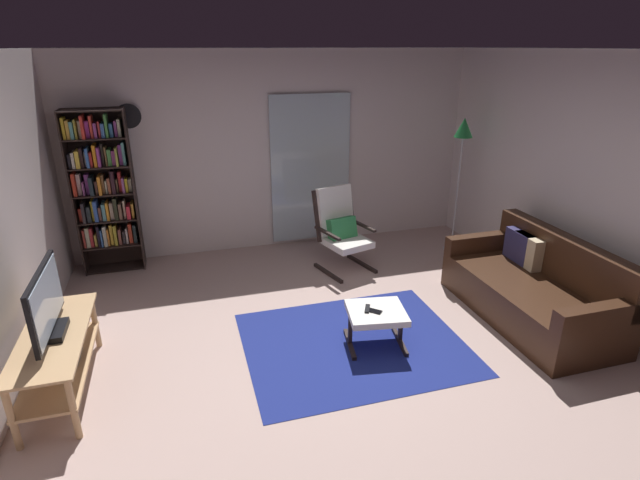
{
  "coord_description": "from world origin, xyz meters",
  "views": [
    {
      "loc": [
        -1.27,
        -3.54,
        2.63
      ],
      "look_at": [
        0.06,
        1.0,
        0.76
      ],
      "focal_mm": 27.65,
      "sensor_mm": 36.0,
      "label": 1
    }
  ],
  "objects_px": {
    "tv_remote": "(367,309)",
    "wall_clock": "(128,116)",
    "tv_stand": "(58,353)",
    "ottoman": "(376,316)",
    "lounge_armchair": "(341,227)",
    "floor_lamp_by_shelf": "(463,140)",
    "bookshelf_near_tv": "(103,188)",
    "leather_sofa": "(534,289)",
    "cell_phone": "(374,311)",
    "television": "(46,305)"
  },
  "relations": [
    {
      "from": "floor_lamp_by_shelf",
      "to": "bookshelf_near_tv",
      "type": "bearing_deg",
      "value": 171.37
    },
    {
      "from": "tv_remote",
      "to": "wall_clock",
      "type": "relative_size",
      "value": 0.5
    },
    {
      "from": "bookshelf_near_tv",
      "to": "ottoman",
      "type": "distance_m",
      "value": 3.63
    },
    {
      "from": "tv_stand",
      "to": "cell_phone",
      "type": "distance_m",
      "value": 2.66
    },
    {
      "from": "television",
      "to": "tv_remote",
      "type": "relative_size",
      "value": 6.07
    },
    {
      "from": "bookshelf_near_tv",
      "to": "tv_remote",
      "type": "height_order",
      "value": "bookshelf_near_tv"
    },
    {
      "from": "wall_clock",
      "to": "tv_stand",
      "type": "bearing_deg",
      "value": -102.43
    },
    {
      "from": "tv_stand",
      "to": "ottoman",
      "type": "relative_size",
      "value": 2.21
    },
    {
      "from": "cell_phone",
      "to": "leather_sofa",
      "type": "bearing_deg",
      "value": -43.57
    },
    {
      "from": "bookshelf_near_tv",
      "to": "lounge_armchair",
      "type": "height_order",
      "value": "bookshelf_near_tv"
    },
    {
      "from": "leather_sofa",
      "to": "ottoman",
      "type": "bearing_deg",
      "value": -178.48
    },
    {
      "from": "bookshelf_near_tv",
      "to": "wall_clock",
      "type": "distance_m",
      "value": 0.91
    },
    {
      "from": "lounge_armchair",
      "to": "floor_lamp_by_shelf",
      "type": "xyz_separation_m",
      "value": [
        1.66,
        0.11,
        0.97
      ]
    },
    {
      "from": "tv_remote",
      "to": "wall_clock",
      "type": "height_order",
      "value": "wall_clock"
    },
    {
      "from": "bookshelf_near_tv",
      "to": "tv_stand",
      "type": "bearing_deg",
      "value": -94.4
    },
    {
      "from": "television",
      "to": "lounge_armchair",
      "type": "relative_size",
      "value": 0.86
    },
    {
      "from": "bookshelf_near_tv",
      "to": "tv_remote",
      "type": "bearing_deg",
      "value": -45.94
    },
    {
      "from": "cell_phone",
      "to": "wall_clock",
      "type": "bearing_deg",
      "value": 81.59
    },
    {
      "from": "bookshelf_near_tv",
      "to": "lounge_armchair",
      "type": "distance_m",
      "value": 2.9
    },
    {
      "from": "bookshelf_near_tv",
      "to": "cell_phone",
      "type": "bearing_deg",
      "value": -45.99
    },
    {
      "from": "bookshelf_near_tv",
      "to": "cell_phone",
      "type": "xyz_separation_m",
      "value": [
        2.47,
        -2.55,
        -0.67
      ]
    },
    {
      "from": "bookshelf_near_tv",
      "to": "wall_clock",
      "type": "bearing_deg",
      "value": 24.3
    },
    {
      "from": "wall_clock",
      "to": "floor_lamp_by_shelf",
      "type": "bearing_deg",
      "value": -11.85
    },
    {
      "from": "tv_remote",
      "to": "bookshelf_near_tv",
      "type": "bearing_deg",
      "value": 159.97
    },
    {
      "from": "bookshelf_near_tv",
      "to": "floor_lamp_by_shelf",
      "type": "bearing_deg",
      "value": -8.63
    },
    {
      "from": "tv_remote",
      "to": "cell_phone",
      "type": "height_order",
      "value": "tv_remote"
    },
    {
      "from": "lounge_armchair",
      "to": "floor_lamp_by_shelf",
      "type": "bearing_deg",
      "value": 3.79
    },
    {
      "from": "tv_stand",
      "to": "floor_lamp_by_shelf",
      "type": "xyz_separation_m",
      "value": [
        4.59,
        1.76,
        1.16
      ]
    },
    {
      "from": "television",
      "to": "leather_sofa",
      "type": "xyz_separation_m",
      "value": [
        4.44,
        -0.05,
        -0.48
      ]
    },
    {
      "from": "bookshelf_near_tv",
      "to": "wall_clock",
      "type": "relative_size",
      "value": 6.79
    },
    {
      "from": "ottoman",
      "to": "wall_clock",
      "type": "distance_m",
      "value": 3.77
    },
    {
      "from": "lounge_armchair",
      "to": "wall_clock",
      "type": "distance_m",
      "value": 2.86
    },
    {
      "from": "tv_remote",
      "to": "wall_clock",
      "type": "bearing_deg",
      "value": 153.16
    },
    {
      "from": "tv_stand",
      "to": "lounge_armchair",
      "type": "xyz_separation_m",
      "value": [
        2.93,
        1.65,
        0.18
      ]
    },
    {
      "from": "lounge_armchair",
      "to": "tv_remote",
      "type": "bearing_deg",
      "value": -100.62
    },
    {
      "from": "tv_stand",
      "to": "ottoman",
      "type": "bearing_deg",
      "value": -2.33
    },
    {
      "from": "ottoman",
      "to": "television",
      "type": "bearing_deg",
      "value": 177.85
    },
    {
      "from": "lounge_armchair",
      "to": "cell_phone",
      "type": "height_order",
      "value": "lounge_armchair"
    },
    {
      "from": "leather_sofa",
      "to": "tv_remote",
      "type": "height_order",
      "value": "leather_sofa"
    },
    {
      "from": "lounge_armchair",
      "to": "ottoman",
      "type": "bearing_deg",
      "value": -97.95
    },
    {
      "from": "bookshelf_near_tv",
      "to": "cell_phone",
      "type": "height_order",
      "value": "bookshelf_near_tv"
    },
    {
      "from": "leather_sofa",
      "to": "floor_lamp_by_shelf",
      "type": "xyz_separation_m",
      "value": [
        0.14,
        1.82,
        1.21
      ]
    },
    {
      "from": "tv_stand",
      "to": "ottoman",
      "type": "xyz_separation_m",
      "value": [
        2.69,
        -0.11,
        -0.05
      ]
    },
    {
      "from": "leather_sofa",
      "to": "cell_phone",
      "type": "relative_size",
      "value": 13.44
    },
    {
      "from": "lounge_armchair",
      "to": "wall_clock",
      "type": "bearing_deg",
      "value": 158.03
    },
    {
      "from": "leather_sofa",
      "to": "floor_lamp_by_shelf",
      "type": "distance_m",
      "value": 2.19
    },
    {
      "from": "television",
      "to": "tv_remote",
      "type": "xyz_separation_m",
      "value": [
        2.61,
        -0.07,
        -0.41
      ]
    },
    {
      "from": "bookshelf_near_tv",
      "to": "ottoman",
      "type": "bearing_deg",
      "value": -45.38
    },
    {
      "from": "tv_remote",
      "to": "floor_lamp_by_shelf",
      "type": "xyz_separation_m",
      "value": [
        1.98,
        1.83,
        1.13
      ]
    },
    {
      "from": "tv_stand",
      "to": "television",
      "type": "bearing_deg",
      "value": -75.55
    }
  ]
}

